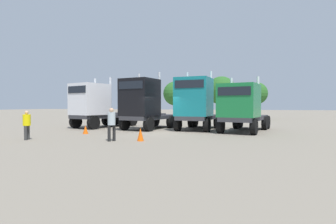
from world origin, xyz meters
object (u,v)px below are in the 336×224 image
(semi_truck_teal, at_px, (196,103))
(semi_truck_green, at_px, (242,107))
(traffic_cone_mid, at_px, (86,130))
(traffic_cone_near, at_px, (140,134))
(semi_truck_white, at_px, (95,105))
(visitor_with_camera, at_px, (112,122))
(visitor_in_hivis, at_px, (27,123))
(semi_truck_black, at_px, (144,104))

(semi_truck_teal, bearing_deg, semi_truck_green, 85.86)
(semi_truck_teal, relative_size, traffic_cone_mid, 10.58)
(semi_truck_teal, bearing_deg, traffic_cone_near, -8.33)
(semi_truck_teal, bearing_deg, traffic_cone_mid, -49.75)
(semi_truck_white, distance_m, traffic_cone_mid, 5.10)
(semi_truck_teal, relative_size, visitor_with_camera, 3.37)
(semi_truck_teal, bearing_deg, visitor_in_hivis, -38.44)
(semi_truck_black, height_order, traffic_cone_mid, semi_truck_black)
(semi_truck_black, bearing_deg, semi_truck_white, -83.66)
(semi_truck_green, bearing_deg, visitor_with_camera, -31.21)
(visitor_in_hivis, bearing_deg, visitor_with_camera, 171.75)
(traffic_cone_near, bearing_deg, traffic_cone_mid, 155.83)
(semi_truck_black, distance_m, traffic_cone_mid, 5.02)
(semi_truck_white, relative_size, semi_truck_green, 0.93)
(semi_truck_black, relative_size, traffic_cone_mid, 10.93)
(semi_truck_teal, relative_size, semi_truck_green, 0.87)
(semi_truck_teal, bearing_deg, semi_truck_white, -83.36)
(semi_truck_white, bearing_deg, visitor_in_hivis, 22.33)
(semi_truck_green, distance_m, visitor_with_camera, 9.37)
(semi_truck_green, distance_m, traffic_cone_mid, 10.77)
(visitor_in_hivis, xyz_separation_m, traffic_cone_near, (6.15, 1.41, -0.58))
(visitor_in_hivis, distance_m, visitor_with_camera, 4.81)
(semi_truck_black, bearing_deg, traffic_cone_mid, -21.42)
(semi_truck_white, xyz_separation_m, semi_truck_teal, (8.57, 0.29, 0.10))
(semi_truck_white, height_order, semi_truck_teal, semi_truck_teal)
(semi_truck_white, xyz_separation_m, semi_truck_green, (11.91, -0.23, -0.17))
(semi_truck_teal, xyz_separation_m, visitor_in_hivis, (-7.74, -8.25, -1.11))
(semi_truck_white, xyz_separation_m, traffic_cone_mid, (2.07, -4.35, -1.65))
(semi_truck_white, xyz_separation_m, visitor_in_hivis, (0.83, -7.96, -1.01))
(semi_truck_black, relative_size, visitor_with_camera, 3.48)
(semi_truck_teal, height_order, traffic_cone_mid, semi_truck_teal)
(semi_truck_black, bearing_deg, traffic_cone_near, 32.10)
(semi_truck_black, bearing_deg, semi_truck_teal, 110.50)
(semi_truck_black, bearing_deg, visitor_in_hivis, -15.40)
(semi_truck_white, xyz_separation_m, visitor_with_camera, (5.55, -7.07, -0.91))
(semi_truck_green, bearing_deg, semi_truck_white, -79.38)
(traffic_cone_mid, bearing_deg, semi_truck_teal, 35.55)
(traffic_cone_mid, bearing_deg, visitor_with_camera, -37.96)
(semi_truck_black, xyz_separation_m, traffic_cone_near, (2.38, -6.18, -1.66))
(semi_truck_black, height_order, semi_truck_green, semi_truck_black)
(semi_truck_teal, distance_m, visitor_with_camera, 8.01)
(semi_truck_green, height_order, visitor_in_hivis, semi_truck_green)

